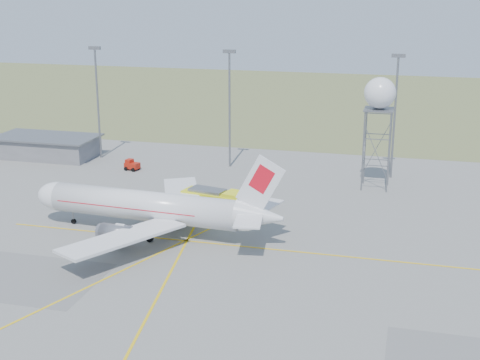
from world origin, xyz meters
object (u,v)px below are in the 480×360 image
(radar_tower, at_px, (378,127))
(fire_truck, at_px, (215,202))
(baggage_tug, at_px, (132,166))
(airliner_main, at_px, (149,207))

(radar_tower, distance_m, fire_truck, 29.05)
(radar_tower, height_order, baggage_tug, radar_tower)
(baggage_tug, bearing_deg, radar_tower, 12.36)
(airliner_main, distance_m, baggage_tug, 31.69)
(airliner_main, height_order, baggage_tug, airliner_main)
(radar_tower, xyz_separation_m, baggage_tug, (-41.61, 0.03, -9.15))
(airliner_main, bearing_deg, baggage_tug, -58.62)
(airliner_main, bearing_deg, fire_truck, -119.40)
(fire_truck, bearing_deg, radar_tower, 54.87)
(airliner_main, xyz_separation_m, fire_truck, (6.15, 9.40, -1.85))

